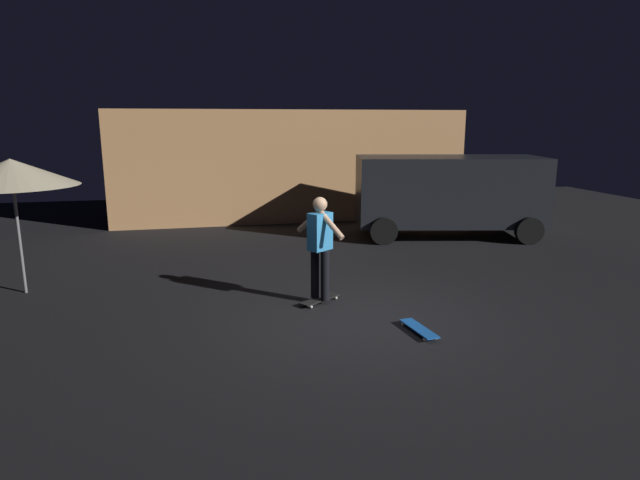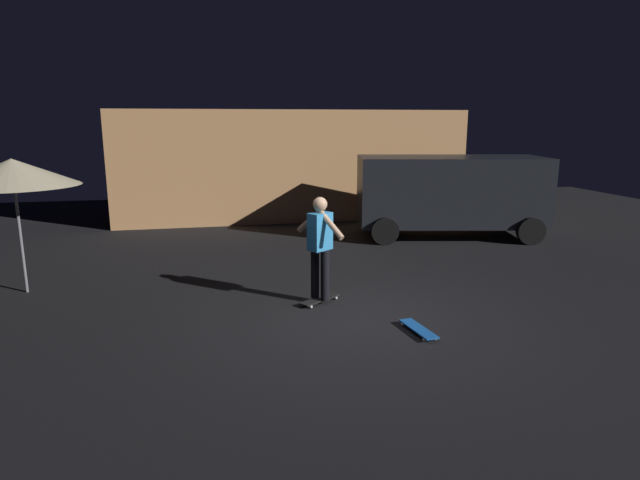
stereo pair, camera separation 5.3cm
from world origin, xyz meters
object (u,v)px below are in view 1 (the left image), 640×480
(parked_van, at_px, (449,191))
(skater, at_px, (320,241))
(skateboard_spare, at_px, (419,329))
(patio_umbrella, at_px, (11,173))
(skateboard_ridden, at_px, (320,299))

(parked_van, bearing_deg, skater, -134.28)
(skateboard_spare, bearing_deg, parked_van, 61.51)
(patio_umbrella, xyz_separation_m, skater, (4.86, -1.60, -1.04))
(skateboard_ridden, bearing_deg, skateboard_spare, -54.87)
(skateboard_ridden, height_order, skateboard_spare, same)
(patio_umbrella, height_order, skateboard_spare, patio_umbrella)
(parked_van, distance_m, skateboard_ridden, 6.30)
(skateboard_ridden, xyz_separation_m, skater, (-0.00, 0.00, 0.98))
(patio_umbrella, relative_size, skateboard_spare, 2.87)
(patio_umbrella, bearing_deg, parked_van, 17.16)
(skateboard_spare, relative_size, skater, 0.48)
(skateboard_spare, bearing_deg, skater, 125.13)
(patio_umbrella, relative_size, skateboard_ridden, 3.05)
(skater, bearing_deg, skateboard_spare, -54.87)
(patio_umbrella, height_order, skateboard_ridden, patio_umbrella)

